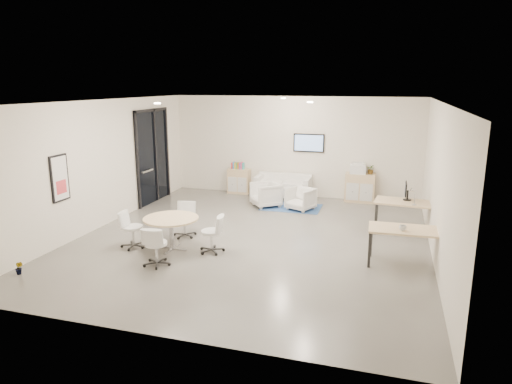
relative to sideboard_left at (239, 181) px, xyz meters
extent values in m
cube|color=#595651|center=(1.79, -4.28, -0.81)|extent=(8.00, 9.00, 0.80)
cube|color=white|center=(1.79, -4.28, 3.19)|extent=(8.00, 9.00, 0.80)
cube|color=silver|center=(1.79, 0.62, 1.19)|extent=(8.00, 0.80, 3.20)
cube|color=silver|center=(1.79, -9.18, 1.19)|extent=(8.00, 0.80, 3.20)
cube|color=silver|center=(-2.61, -4.28, 1.19)|extent=(0.80, 9.00, 3.20)
cube|color=silver|center=(6.19, -4.28, 1.19)|extent=(0.80, 9.00, 3.20)
cube|color=black|center=(-2.17, -1.78, 1.02)|extent=(0.02, 1.90, 2.85)
cube|color=black|center=(-2.15, -1.78, 2.40)|extent=(0.06, 1.90, 0.08)
cube|color=black|center=(-2.15, -2.69, 1.02)|extent=(0.06, 0.08, 2.85)
cube|color=black|center=(-2.15, -0.87, 1.02)|extent=(0.06, 0.08, 2.85)
cube|color=black|center=(-2.15, -1.63, 1.02)|extent=(0.06, 0.07, 2.85)
cube|color=#B2B2B7|center=(-2.11, -2.23, 0.64)|extent=(0.04, 0.60, 0.05)
cube|color=black|center=(-2.19, -5.88, 1.14)|extent=(0.04, 0.54, 1.04)
cube|color=white|center=(-2.16, -5.88, 1.14)|extent=(0.01, 0.46, 0.96)
cube|color=#D83C44|center=(-2.16, -5.88, 0.94)|extent=(0.01, 0.32, 0.30)
cube|color=black|center=(2.29, 0.18, 1.34)|extent=(0.98, 0.05, 0.58)
cube|color=#81A4DF|center=(2.29, 0.15, 1.34)|extent=(0.90, 0.01, 0.50)
cylinder|color=#FFEAC6|center=(-0.01, -5.28, 2.77)|extent=(0.14, 0.14, 0.03)
cylinder|color=#FFEAC6|center=(2.99, -3.78, 2.77)|extent=(0.14, 0.14, 0.03)
cylinder|color=#FFEAC6|center=(1.79, -1.28, 2.77)|extent=(0.14, 0.14, 0.03)
cube|color=tan|center=(0.00, 0.00, 0.00)|extent=(0.73, 0.36, 0.82)
cube|color=silver|center=(-0.17, -0.19, -0.08)|extent=(0.31, 0.02, 0.49)
cube|color=silver|center=(0.17, -0.19, -0.08)|extent=(0.31, 0.02, 0.49)
cube|color=tan|center=(3.95, -0.02, 0.04)|extent=(0.90, 0.42, 0.90)
cube|color=silver|center=(3.75, -0.24, -0.05)|extent=(0.38, 0.02, 0.54)
cube|color=silver|center=(4.16, -0.24, -0.05)|extent=(0.38, 0.02, 0.54)
cube|color=red|center=(-0.23, 0.00, 0.52)|extent=(0.04, 0.14, 0.22)
cube|color=#337FCC|center=(-0.17, 0.00, 0.52)|extent=(0.04, 0.14, 0.22)
cube|color=gold|center=(-0.12, 0.00, 0.52)|extent=(0.04, 0.14, 0.22)
cube|color=#4CB24C|center=(-0.06, 0.00, 0.52)|extent=(0.04, 0.14, 0.22)
cube|color=#CC6619|center=(-0.01, 0.00, 0.52)|extent=(0.04, 0.14, 0.22)
cube|color=purple|center=(0.05, 0.00, 0.52)|extent=(0.04, 0.14, 0.22)
cube|color=#E54C7F|center=(0.10, 0.00, 0.52)|extent=(0.04, 0.14, 0.22)
cube|color=teal|center=(0.15, 0.00, 0.52)|extent=(0.04, 0.14, 0.22)
cube|color=white|center=(3.87, -0.02, 0.63)|extent=(0.51, 0.43, 0.28)
cube|color=white|center=(3.87, -0.02, 0.80)|extent=(0.38, 0.32, 0.06)
cube|color=white|center=(1.58, -0.27, -0.14)|extent=(1.75, 0.89, 0.33)
cube|color=white|center=(1.58, 0.06, 0.19)|extent=(1.74, 0.22, 0.33)
cube|color=white|center=(0.79, -0.27, 0.03)|extent=(0.16, 0.87, 0.65)
cube|color=white|center=(2.37, -0.27, 0.03)|extent=(0.16, 0.87, 0.65)
cube|color=navy|center=(2.07, -1.28, -0.40)|extent=(1.74, 1.17, 0.01)
imported|color=white|center=(1.31, -1.37, -0.01)|extent=(1.04, 1.05, 0.79)
imported|color=white|center=(2.38, -1.45, -0.05)|extent=(0.89, 0.87, 0.71)
cube|color=tan|center=(5.27, -2.78, 0.36)|extent=(1.59, 0.91, 0.04)
cube|color=black|center=(4.56, -3.11, -0.03)|extent=(0.05, 0.05, 0.75)
cube|color=black|center=(5.97, -3.11, -0.03)|extent=(0.05, 0.05, 0.75)
cube|color=black|center=(4.56, -2.45, -0.03)|extent=(0.05, 0.05, 0.75)
cube|color=black|center=(5.97, -2.45, -0.03)|extent=(0.05, 0.05, 0.75)
cube|color=tan|center=(5.21, -4.95, 0.34)|extent=(1.51, 0.79, 0.04)
cube|color=black|center=(4.53, -5.27, -0.04)|extent=(0.05, 0.05, 0.73)
cube|color=black|center=(5.90, -5.27, -0.04)|extent=(0.05, 0.05, 0.73)
cube|color=black|center=(4.53, -4.63, -0.04)|extent=(0.05, 0.05, 0.73)
cube|color=black|center=(5.90, -4.63, -0.04)|extent=(0.05, 0.05, 0.73)
cylinder|color=black|center=(5.27, -2.63, 0.39)|extent=(0.20, 0.20, 0.02)
cube|color=black|center=(5.27, -2.63, 0.51)|extent=(0.04, 0.03, 0.24)
cube|color=black|center=(5.22, -2.63, 0.66)|extent=(0.03, 0.50, 0.32)
cylinder|color=tan|center=(0.29, -5.48, 0.30)|extent=(1.21, 1.21, 0.04)
cylinder|color=#B2B2B7|center=(0.29, -5.48, -0.06)|extent=(0.10, 0.10, 0.69)
cube|color=#B2B2B7|center=(0.29, -5.48, -0.39)|extent=(0.70, 0.06, 0.03)
cube|color=#B2B2B7|center=(0.29, -5.48, -0.39)|extent=(0.06, 0.70, 0.03)
imported|color=#3F7F3F|center=(4.26, -0.01, 0.60)|extent=(0.34, 0.36, 0.23)
imported|color=#3F7F3F|center=(-1.91, -7.56, -0.35)|extent=(0.21, 0.30, 0.12)
imported|color=white|center=(5.13, -5.10, 0.43)|extent=(0.14, 0.12, 0.14)
camera|label=1|loc=(4.81, -14.10, 3.18)|focal=32.00mm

